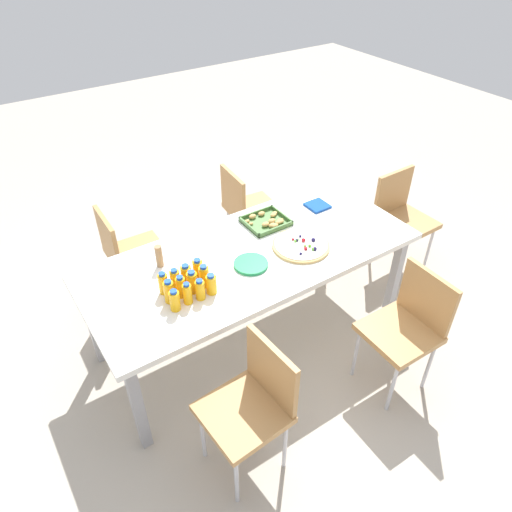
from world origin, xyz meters
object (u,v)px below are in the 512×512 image
object	(u,v)px
fruit_pizza	(301,245)
plate_stack	(251,264)
chair_near_right	(408,323)
chair_far_right	(246,206)
juice_bottle_7	(204,276)
cardboard_tube	(159,256)
chair_far_left	(128,251)
juice_bottle_4	(169,292)
juice_bottle_3	(211,284)
juice_bottle_9	(175,280)
juice_bottle_10	(186,275)
party_table	(252,260)
juice_bottle_0	(175,301)
juice_bottle_1	(187,294)
juice_bottle_8	(163,283)
chair_near_left	(253,401)
snack_tray	(267,221)
napkin_stack	(317,206)
juice_bottle_6	(192,282)
juice_bottle_11	(198,270)
chair_end	(401,213)
juice_bottle_5	(181,287)

from	to	relation	value
fruit_pizza	plate_stack	bearing A→B (deg)	177.04
chair_near_right	chair_far_right	bearing A→B (deg)	4.51
juice_bottle_7	cardboard_tube	bearing A→B (deg)	113.97
chair_far_left	juice_bottle_4	size ratio (longest dim) A/B	5.54
juice_bottle_3	juice_bottle_9	world-z (taller)	juice_bottle_9
juice_bottle_10	party_table	bearing A→B (deg)	4.75
party_table	juice_bottle_0	xyz separation A→B (m)	(-0.63, -0.19, 0.13)
party_table	chair_near_right	bearing A→B (deg)	-55.76
chair_far_left	plate_stack	bearing A→B (deg)	30.44
chair_far_left	juice_bottle_7	xyz separation A→B (m)	(0.17, -0.89, 0.31)
party_table	juice_bottle_3	size ratio (longest dim) A/B	16.25
juice_bottle_1	juice_bottle_10	distance (m)	0.16
party_table	cardboard_tube	bearing A→B (deg)	159.29
plate_stack	juice_bottle_1	bearing A→B (deg)	-170.27
juice_bottle_8	juice_bottle_10	xyz separation A→B (m)	(0.14, -0.01, -0.00)
party_table	cardboard_tube	world-z (taller)	cardboard_tube
chair_near_left	juice_bottle_9	distance (m)	0.81
party_table	chair_far_left	size ratio (longest dim) A/B	2.59
juice_bottle_0	plate_stack	xyz separation A→B (m)	(0.56, 0.09, -0.05)
juice_bottle_0	juice_bottle_7	bearing A→B (deg)	20.45
juice_bottle_9	chair_near_left	bearing A→B (deg)	-86.66
chair_far_left	juice_bottle_8	bearing A→B (deg)	-2.62
snack_tray	napkin_stack	xyz separation A→B (m)	(0.43, -0.03, -0.01)
juice_bottle_6	napkin_stack	world-z (taller)	juice_bottle_6
party_table	juice_bottle_11	bearing A→B (deg)	-175.22
juice_bottle_7	chair_end	bearing A→B (deg)	4.30
juice_bottle_10	plate_stack	distance (m)	0.42
juice_bottle_6	chair_near_left	bearing A→B (deg)	-92.34
snack_tray	plate_stack	world-z (taller)	snack_tray
cardboard_tube	chair_near_left	bearing A→B (deg)	-88.23
napkin_stack	fruit_pizza	bearing A→B (deg)	-141.32
juice_bottle_11	snack_tray	bearing A→B (deg)	21.04
juice_bottle_9	chair_far_left	bearing A→B (deg)	90.92
plate_stack	cardboard_tube	world-z (taller)	cardboard_tube
chair_end	snack_tray	distance (m)	1.23
juice_bottle_7	snack_tray	bearing A→B (deg)	26.37
chair_far_right	juice_bottle_6	distance (m)	1.38
chair_near_right	plate_stack	bearing A→B (deg)	42.42
chair_near_right	juice_bottle_4	size ratio (longest dim) A/B	5.54
chair_far_left	snack_tray	bearing A→B (deg)	58.00
party_table	juice_bottle_0	bearing A→B (deg)	-162.88
juice_bottle_1	juice_bottle_0	bearing A→B (deg)	-173.37
juice_bottle_8	juice_bottle_6	bearing A→B (deg)	-30.03
chair_near_left	juice_bottle_7	size ratio (longest dim) A/B	5.66
juice_bottle_5	snack_tray	world-z (taller)	juice_bottle_5
juice_bottle_5	napkin_stack	xyz separation A→B (m)	(1.26, 0.31, -0.06)
chair_near_right	snack_tray	distance (m)	1.14
juice_bottle_10	juice_bottle_11	world-z (taller)	juice_bottle_11
chair_near_right	juice_bottle_11	size ratio (longest dim) A/B	5.78
juice_bottle_9	fruit_pizza	xyz separation A→B (m)	(0.85, -0.08, -0.05)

